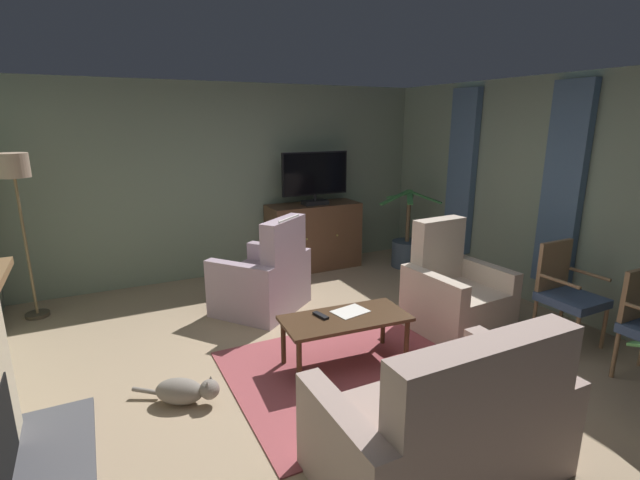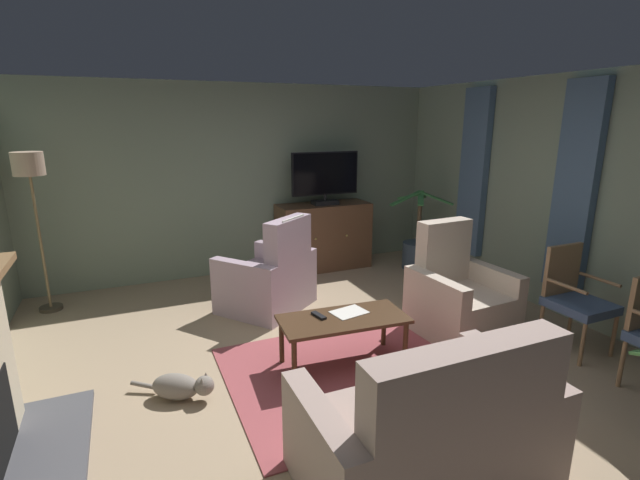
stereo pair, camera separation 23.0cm
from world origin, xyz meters
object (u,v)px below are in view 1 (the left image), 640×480
Objects in this scene: armchair_beside_cabinet at (265,280)px; tv_remote at (321,316)px; armchair_angled_to_table at (454,296)px; potted_plant_on_hearth_side at (407,250)px; television at (315,177)px; folded_newspaper at (350,311)px; coffee_table at (345,322)px; tv_cabinet at (314,238)px; floor_lamp at (16,184)px; cat at (185,391)px; sofa_floral at (444,429)px; side_chair_nearest_door at (566,291)px.

tv_remote is at bearing -89.12° from armchair_beside_cabinet.
potted_plant_on_hearth_side is (0.84, 1.90, -0.10)m from armchair_angled_to_table.
television is 1.73m from potted_plant_on_hearth_side.
potted_plant_on_hearth_side is (2.11, 1.97, -0.21)m from folded_newspaper.
folded_newspaper is (0.09, 0.07, 0.05)m from coffee_table.
potted_plant_on_hearth_side reaches higher than armchair_angled_to_table.
tv_cabinet is 1.63m from armchair_beside_cabinet.
floor_lamp is (-2.52, 2.40, 1.07)m from coffee_table.
cat is (-1.47, -0.04, -0.35)m from folded_newspaper.
sofa_floral is 1.93m from cat.
coffee_table is 1.48m from armchair_beside_cabinet.
sofa_floral is 2.16m from armchair_angled_to_table.
armchair_angled_to_table reaches higher than coffee_table.
armchair_beside_cabinet is at bearing -135.69° from tv_cabinet.
potted_plant_on_hearth_side is at bearing 117.25° from tv_remote.
television reaches higher than coffee_table.
tv_remote is 1.56m from armchair_angled_to_table.
sofa_floral is 2.41m from side_chair_nearest_door.
armchair_beside_cabinet is (-0.02, 1.37, -0.12)m from tv_remote.
floor_lamp reaches higher than cat.
coffee_table is 0.13m from folded_newspaper.
floor_lamp is at bearing 175.64° from potted_plant_on_hearth_side.
television is (0.00, -0.05, 0.88)m from tv_cabinet.
floor_lamp is at bearing 127.65° from folded_newspaper.
floor_lamp reaches higher than side_chair_nearest_door.
armchair_beside_cabinet is at bearing 168.97° from tv_remote.
folded_newspaper is at bearing -136.94° from potted_plant_on_hearth_side.
television is at bearing 157.92° from potted_plant_on_hearth_side.
television reaches higher than potted_plant_on_hearth_side.
tv_cabinet is at bearing 74.88° from sofa_floral.
armchair_beside_cabinet is at bearing -22.07° from floor_lamp.
side_chair_nearest_door is (2.24, 0.87, 0.18)m from sofa_floral.
folded_newspaper is 0.26× the size of potted_plant_on_hearth_side.
armchair_angled_to_table is 1.03m from side_chair_nearest_door.
tv_cabinet is 4.40× the size of folded_newspaper.
armchair_beside_cabinet reaches higher than tv_remote.
sofa_floral is 1.52× the size of side_chair_nearest_door.
armchair_angled_to_table is at bearing 2.13° from cat.
side_chair_nearest_door is 0.55× the size of floor_lamp.
television is 2.77m from folded_newspaper.
side_chair_nearest_door is 2.61m from potted_plant_on_hearth_side.
tv_remote is 1.37m from armchair_beside_cabinet.
tv_remote is at bearing -114.54° from tv_cabinet.
television is 0.79× the size of armchair_beside_cabinet.
cat is at bearing 170.72° from folded_newspaper.
side_chair_nearest_door is at bearing -14.58° from coffee_table.
television reaches higher than cat.
television reaches higher than armchair_angled_to_table.
side_chair_nearest_door reaches higher than folded_newspaper.
sofa_floral is at bearing -105.12° from tv_cabinet.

